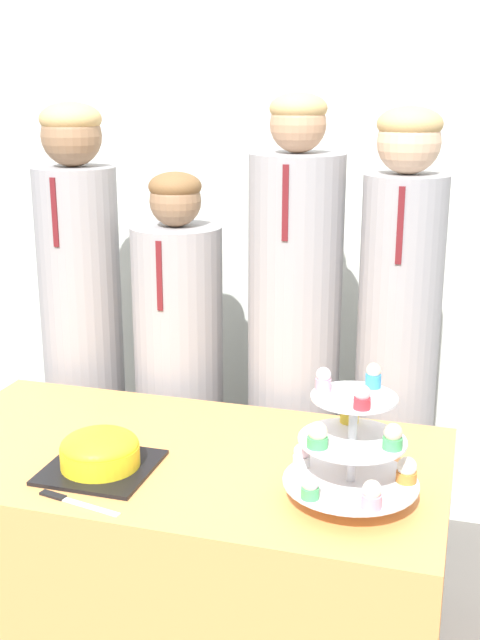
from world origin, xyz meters
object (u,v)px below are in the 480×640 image
(cake_knife, at_px, (66,500))
(round_cake, at_px, (100,452))
(cupcake_stand, at_px, (353,447))
(student_3, at_px, (396,374))
(student_2, at_px, (293,367))
(student_1, at_px, (180,389))
(student_0, at_px, (83,345))

(cake_knife, bearing_deg, round_cake, 99.53)
(round_cake, height_order, cupcake_stand, cupcake_stand)
(student_3, bearing_deg, student_2, 180.00)
(cake_knife, distance_m, student_1, 0.91)
(round_cake, bearing_deg, cake_knife, -92.08)
(student_1, bearing_deg, student_3, 0.00)
(round_cake, bearing_deg, student_2, 65.96)
(student_0, distance_m, student_3, 1.08)
(round_cake, xyz_separation_m, student_2, (0.33, 0.74, 0.01))
(round_cake, xyz_separation_m, cupcake_stand, (0.63, 0.01, 0.09))
(student_2, bearing_deg, cake_knife, -110.30)
(student_1, bearing_deg, student_2, 0.00)
(cupcake_stand, bearing_deg, student_1, 133.99)
(round_cake, relative_size, cupcake_stand, 0.83)
(round_cake, xyz_separation_m, student_0, (-0.42, 0.74, 0.02))
(student_0, distance_m, student_1, 0.38)
(cupcake_stand, distance_m, student_3, 0.73)
(cake_knife, distance_m, cupcake_stand, 0.68)
(cake_knife, bearing_deg, student_3, 65.44)
(student_0, xyz_separation_m, student_1, (0.36, -0.00, -0.13))
(cake_knife, relative_size, student_2, 0.14)
(round_cake, distance_m, student_1, 0.75)
(round_cake, height_order, student_3, student_3)
(student_1, xyz_separation_m, student_3, (0.72, 0.00, 0.13))
(round_cake, relative_size, student_1, 0.19)
(cupcake_stand, bearing_deg, round_cake, -178.68)
(student_0, height_order, student_2, student_2)
(student_0, distance_m, student_2, 0.75)
(cupcake_stand, relative_size, student_2, 0.20)
(student_0, xyz_separation_m, student_2, (0.75, 0.00, -0.01))
(round_cake, relative_size, cake_knife, 1.19)
(cake_knife, height_order, cupcake_stand, cupcake_stand)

